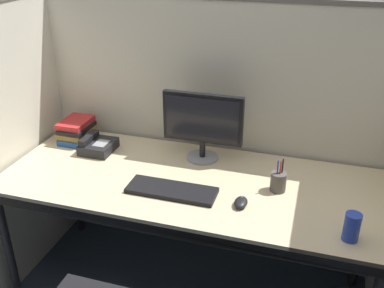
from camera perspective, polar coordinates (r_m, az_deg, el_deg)
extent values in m
cube|color=beige|center=(2.56, 2.57, 0.83)|extent=(2.20, 0.05, 1.55)
cube|color=beige|center=(2.55, -22.99, -1.47)|extent=(0.05, 1.40, 1.55)
cube|color=beige|center=(2.21, -0.38, -5.21)|extent=(1.90, 0.80, 0.04)
cube|color=black|center=(1.91, -3.91, -11.09)|extent=(1.90, 0.02, 0.05)
cylinder|color=black|center=(2.56, -22.74, -12.68)|extent=(0.04, 0.04, 0.70)
cylinder|color=black|center=(3.00, -14.89, -5.24)|extent=(0.04, 0.04, 0.70)
cylinder|color=black|center=(2.64, 21.13, -10.97)|extent=(0.04, 0.04, 0.70)
cylinder|color=gray|center=(2.40, 1.37, -1.74)|extent=(0.17, 0.17, 0.01)
cylinder|color=black|center=(2.37, 1.38, -0.63)|extent=(0.03, 0.03, 0.09)
cube|color=black|center=(2.30, 1.43, 3.38)|extent=(0.43, 0.03, 0.27)
cube|color=black|center=(2.28, 1.31, 3.21)|extent=(0.39, 0.01, 0.23)
cube|color=black|center=(2.10, -2.65, -6.04)|extent=(0.43, 0.15, 0.02)
ellipsoid|color=black|center=(2.01, 6.38, -7.56)|extent=(0.06, 0.10, 0.03)
cylinder|color=#59595B|center=(2.02, 6.49, -6.98)|extent=(0.01, 0.01, 0.01)
cylinder|color=#4C4742|center=(2.13, 11.15, -4.85)|extent=(0.08, 0.08, 0.09)
cylinder|color=red|center=(2.11, 11.35, -3.99)|extent=(0.01, 0.01, 0.15)
cylinder|color=#263FB2|center=(2.11, 11.00, -4.02)|extent=(0.01, 0.01, 0.15)
cylinder|color=black|center=(2.12, 11.61, -3.79)|extent=(0.01, 0.01, 0.16)
cylinder|color=#263FB2|center=(1.89, 20.07, -10.11)|extent=(0.07, 0.07, 0.12)
cube|color=black|center=(2.52, -12.07, -0.33)|extent=(0.17, 0.19, 0.06)
cube|color=black|center=(2.53, -13.27, 0.75)|extent=(0.04, 0.17, 0.03)
cube|color=gray|center=(2.49, -11.73, 0.10)|extent=(0.07, 0.09, 0.00)
cube|color=#1E478C|center=(2.68, -14.66, 0.77)|extent=(0.15, 0.21, 0.03)
cube|color=olive|center=(2.68, -14.74, 1.56)|extent=(0.15, 0.21, 0.04)
cube|color=black|center=(2.65, -14.79, 2.06)|extent=(0.15, 0.21, 0.02)
cube|color=#B22626|center=(2.66, -14.92, 2.72)|extent=(0.15, 0.21, 0.03)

